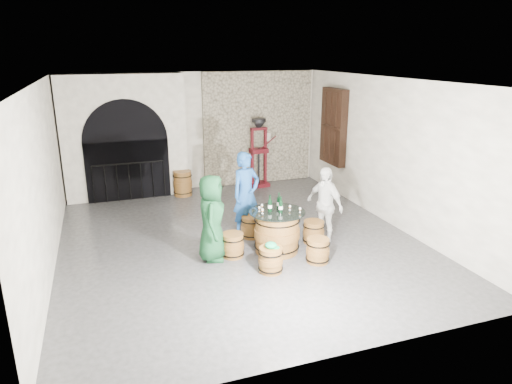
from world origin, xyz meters
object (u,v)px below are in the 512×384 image
object	(u,v)px
person_white	(324,204)
wine_bottle_left	(270,205)
barrel_stool_left	(233,245)
wine_bottle_right	(279,202)
corking_press	(259,148)
person_blue	(246,194)
barrel_table	(277,232)
barrel_stool_near_left	(271,260)
wine_bottle_center	(281,206)
barrel_stool_far	(251,227)
barrel_stool_near_right	(318,250)
barrel_stool_right	(314,232)
side_barrel	(183,183)
person_green	(212,218)

from	to	relation	value
person_white	wine_bottle_left	bearing A→B (deg)	-103.03
barrel_stool_left	wine_bottle_right	size ratio (longest dim) A/B	1.42
barrel_stool_left	corking_press	xyz separation A→B (m)	(2.02, 4.25, 0.90)
barrel_stool_left	person_blue	distance (m)	1.31
barrel_table	corking_press	xyz separation A→B (m)	(1.15, 4.31, 0.72)
barrel_stool_near_left	person_white	bearing A→B (deg)	32.23
wine_bottle_left	wine_bottle_center	world-z (taller)	same
barrel_stool_far	barrel_stool_near_right	world-z (taller)	same
wine_bottle_center	wine_bottle_right	xyz separation A→B (m)	(0.05, 0.22, 0.00)
barrel_table	barrel_stool_right	xyz separation A→B (m)	(0.86, 0.15, -0.18)
barrel_stool_near_right	wine_bottle_right	xyz separation A→B (m)	(-0.45, 0.82, 0.72)
barrel_table	barrel_stool_far	distance (m)	0.89
wine_bottle_center	wine_bottle_right	world-z (taller)	same
wine_bottle_center	barrel_stool_near_left	bearing A→B (deg)	-123.47
person_white	barrel_table	bearing A→B (deg)	-100.07
barrel_stool_near_left	barrel_stool_left	bearing A→B (deg)	118.87
barrel_stool_right	wine_bottle_center	distance (m)	1.12
barrel_stool_far	barrel_stool_right	bearing A→B (deg)	-32.21
barrel_stool_near_right	barrel_stool_near_left	bearing A→B (deg)	-175.05
barrel_stool_near_right	side_barrel	size ratio (longest dim) A/B	0.68
person_white	side_barrel	bearing A→B (deg)	-171.12
barrel_stool_left	barrel_stool_near_left	bearing A→B (deg)	-61.13
barrel_table	wine_bottle_right	size ratio (longest dim) A/B	3.29
barrel_stool_near_left	barrel_stool_right	bearing A→B (deg)	35.64
barrel_table	barrel_stool_left	size ratio (longest dim) A/B	2.31
barrel_stool_near_right	corking_press	world-z (taller)	corking_press
barrel_stool_right	person_green	bearing A→B (deg)	-178.24
barrel_table	barrel_stool_near_right	distance (m)	0.89
wine_bottle_left	corking_press	size ratio (longest dim) A/B	0.17
barrel_table	side_barrel	distance (m)	4.29
wine_bottle_center	corking_press	xyz separation A→B (m)	(1.11, 4.39, 0.18)
barrel_stool_near_left	wine_bottle_center	xyz separation A→B (m)	(0.45, 0.68, 0.72)
barrel_stool_right	person_blue	size ratio (longest dim) A/B	0.26
wine_bottle_left	wine_bottle_center	xyz separation A→B (m)	(0.17, -0.12, 0.00)
wine_bottle_left	side_barrel	bearing A→B (deg)	102.87
barrel_stool_far	wine_bottle_right	xyz separation A→B (m)	(0.33, -0.70, 0.72)
barrel_table	person_white	size ratio (longest dim) A/B	0.69
barrel_stool_left	wine_bottle_left	size ratio (longest dim) A/B	1.42
barrel_stool_far	person_white	xyz separation A→B (m)	(1.34, -0.65, 0.55)
person_blue	person_white	bearing A→B (deg)	-49.30
wine_bottle_left	corking_press	world-z (taller)	corking_press
barrel_stool_right	barrel_stool_near_right	distance (m)	0.89
wine_bottle_left	person_blue	bearing A→B (deg)	99.18
barrel_stool_left	person_green	size ratio (longest dim) A/B	0.28
wine_bottle_center	wine_bottle_left	bearing A→B (deg)	143.47
barrel_stool_near_left	corking_press	bearing A→B (deg)	72.88
barrel_stool_near_right	corking_press	size ratio (longest dim) A/B	0.24
barrel_stool_far	person_green	world-z (taller)	person_green
person_green	wine_bottle_center	world-z (taller)	person_green
person_blue	wine_bottle_left	xyz separation A→B (m)	(0.16, -0.98, 0.06)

